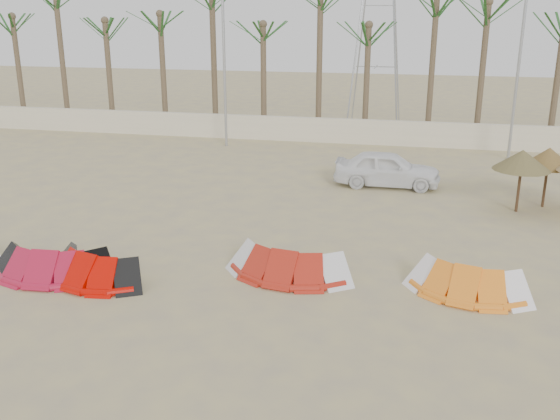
% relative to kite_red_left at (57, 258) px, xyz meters
% --- Properties ---
extents(ground, '(120.00, 120.00, 0.00)m').
position_rel_kite_red_left_xyz_m(ground, '(5.52, -3.21, -0.42)').
color(ground, tan).
rests_on(ground, ground).
extents(boundary_wall, '(60.00, 0.30, 1.30)m').
position_rel_kite_red_left_xyz_m(boundary_wall, '(5.52, 18.79, 0.23)').
color(boundary_wall, beige).
rests_on(boundary_wall, ground).
extents(palm_line, '(52.00, 4.00, 7.70)m').
position_rel_kite_red_left_xyz_m(palm_line, '(6.18, 20.29, 6.03)').
color(palm_line, brown).
rests_on(palm_line, ground).
extents(lamp_b, '(1.25, 0.14, 11.00)m').
position_rel_kite_red_left_xyz_m(lamp_b, '(-0.45, 16.79, 5.35)').
color(lamp_b, '#A5A8AD').
rests_on(lamp_b, ground).
extents(lamp_c, '(1.25, 0.14, 11.00)m').
position_rel_kite_red_left_xyz_m(lamp_c, '(13.55, 16.79, 5.35)').
color(lamp_c, '#A5A8AD').
rests_on(lamp_c, ground).
extents(pylon, '(3.00, 3.00, 14.00)m').
position_rel_kite_red_left_xyz_m(pylon, '(6.52, 24.79, -0.42)').
color(pylon, '#A5A8AD').
rests_on(pylon, ground).
extents(kite_red_left, '(3.45, 1.73, 0.90)m').
position_rel_kite_red_left_xyz_m(kite_red_left, '(0.00, 0.00, 0.00)').
color(kite_red_left, '#A81330').
rests_on(kite_red_left, ground).
extents(kite_red_mid, '(3.27, 2.13, 0.90)m').
position_rel_kite_red_left_xyz_m(kite_red_mid, '(1.21, -0.07, -0.00)').
color(kite_red_mid, '#C10800').
rests_on(kite_red_mid, ground).
extents(kite_red_right, '(3.52, 1.94, 0.90)m').
position_rel_kite_red_left_xyz_m(kite_red_right, '(6.11, 1.35, -0.00)').
color(kite_red_right, '#AD2113').
rests_on(kite_red_right, ground).
extents(kite_orange, '(3.28, 2.14, 0.90)m').
position_rel_kite_red_left_xyz_m(kite_orange, '(10.68, 1.22, -0.00)').
color(kite_orange, orange).
rests_on(kite_orange, ground).
extents(parasol_left, '(1.96, 1.96, 2.22)m').
position_rel_kite_red_left_xyz_m(parasol_left, '(12.81, 8.37, 1.44)').
color(parasol_left, '#4C331E').
rests_on(parasol_left, ground).
extents(parasol_mid, '(1.76, 1.76, 2.18)m').
position_rel_kite_red_left_xyz_m(parasol_mid, '(13.81, 9.15, 1.40)').
color(parasol_mid, '#4C331E').
rests_on(parasol_mid, ground).
extents(car, '(4.20, 1.71, 1.43)m').
position_rel_kite_red_left_xyz_m(car, '(8.14, 10.74, 0.29)').
color(car, white).
rests_on(car, ground).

